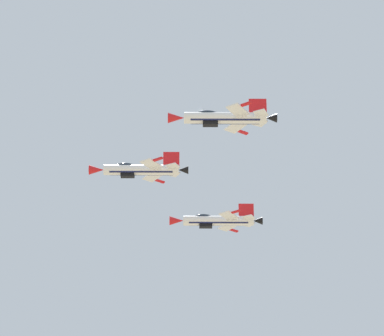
{
  "coord_description": "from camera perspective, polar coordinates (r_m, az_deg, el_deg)",
  "views": [
    {
      "loc": [
        2.33,
        -4.56,
        1.61
      ],
      "look_at": [
        16.22,
        115.37,
        92.16
      ],
      "focal_mm": 88.78,
      "sensor_mm": 36.0,
      "label": 1
    }
  ],
  "objects": [
    {
      "name": "fighter_jet_lead",
      "position": [
        151.83,
        -3.17,
        -0.12
      ],
      "size": [
        15.96,
        10.32,
        4.5
      ],
      "rotation": [
        0.0,
        -0.26,
        1.46
      ],
      "color": "white"
    },
    {
      "name": "fighter_jet_left_wing",
      "position": [
        138.39,
        1.89,
        3.02
      ],
      "size": [
        15.96,
        10.36,
        4.44
      ],
      "rotation": [
        0.0,
        -0.24,
        1.46
      ],
      "color": "white"
    },
    {
      "name": "fighter_jet_right_wing",
      "position": [
        162.25,
        1.49,
        -3.19
      ],
      "size": [
        15.96,
        10.37,
        4.42
      ],
      "rotation": [
        0.0,
        -0.24,
        1.46
      ],
      "color": "white"
    }
  ]
}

